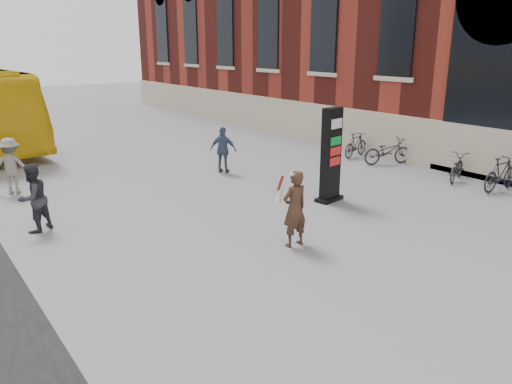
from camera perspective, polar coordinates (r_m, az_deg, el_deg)
ground at (r=11.88m, az=0.34°, el=-5.45°), size 100.00×100.00×0.00m
info_pylon at (r=14.60m, az=8.56°, el=4.17°), size 0.94×0.59×2.74m
woman at (r=11.27m, az=4.40°, el=-1.80°), size 0.67×0.60×1.78m
pedestrian_a at (r=13.29m, az=-24.12°, el=-0.64°), size 1.04×0.98×1.70m
pedestrian_b at (r=17.03m, az=-26.17°, el=2.69°), size 1.29×1.09×1.74m
pedestrian_c at (r=17.88m, az=-3.76°, el=4.82°), size 0.93×1.00×1.65m
bike_3 at (r=17.44m, az=26.21°, el=1.88°), size 1.82×0.54×1.09m
bike_4 at (r=18.19m, az=21.93°, el=2.62°), size 1.80×1.18×0.90m
bike_6 at (r=19.84m, az=14.78°, el=4.53°), size 2.04×1.32×1.01m
bike_7 at (r=20.89m, az=11.33°, el=5.30°), size 1.71×0.83×0.99m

